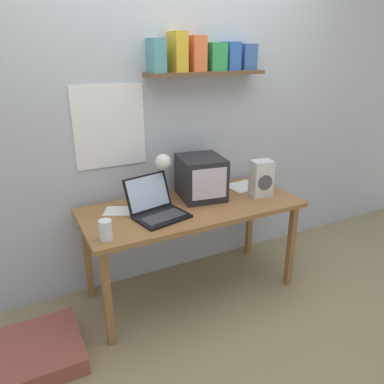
{
  "coord_description": "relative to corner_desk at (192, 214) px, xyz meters",
  "views": [
    {
      "loc": [
        -1.1,
        -2.15,
        1.74
      ],
      "look_at": [
        0.0,
        0.0,
        0.81
      ],
      "focal_mm": 35.0,
      "sensor_mm": 36.0,
      "label": 1
    }
  ],
  "objects": [
    {
      "name": "ground_plane",
      "position": [
        0.0,
        0.0,
        -0.64
      ],
      "size": [
        12.0,
        12.0,
        0.0
      ],
      "primitive_type": "plane",
      "color": "#92835F"
    },
    {
      "name": "back_wall",
      "position": [
        0.0,
        0.4,
        0.67
      ],
      "size": [
        5.6,
        0.24,
        2.6
      ],
      "color": "#B5BDC9",
      "rests_on": "ground_plane"
    },
    {
      "name": "loose_paper_near_laptop",
      "position": [
        0.54,
        0.15,
        0.07
      ],
      "size": [
        0.26,
        0.24,
        0.0
      ],
      "rotation": [
        0.0,
        0.0,
        0.07
      ],
      "color": "white",
      "rests_on": "corner_desk"
    },
    {
      "name": "crt_monitor",
      "position": [
        0.13,
        0.11,
        0.22
      ],
      "size": [
        0.35,
        0.38,
        0.3
      ],
      "rotation": [
        0.0,
        0.0,
        -0.14
      ],
      "color": "#232326",
      "rests_on": "corner_desk"
    },
    {
      "name": "corner_desk",
      "position": [
        0.0,
        0.0,
        0.0
      ],
      "size": [
        1.54,
        0.66,
        0.71
      ],
      "color": "#996639",
      "rests_on": "ground_plane"
    },
    {
      "name": "space_heater",
      "position": [
        0.54,
        -0.06,
        0.2
      ],
      "size": [
        0.17,
        0.14,
        0.27
      ],
      "rotation": [
        0.0,
        0.0,
        -0.14
      ],
      "color": "silver",
      "rests_on": "corner_desk"
    },
    {
      "name": "desk_lamp",
      "position": [
        -0.17,
        0.12,
        0.33
      ],
      "size": [
        0.12,
        0.18,
        0.37
      ],
      "rotation": [
        0.0,
        0.0,
        0.18
      ],
      "color": "silver",
      "rests_on": "corner_desk"
    },
    {
      "name": "juice_glass",
      "position": [
        -0.67,
        -0.23,
        0.12
      ],
      "size": [
        0.08,
        0.08,
        0.12
      ],
      "color": "white",
      "rests_on": "corner_desk"
    },
    {
      "name": "loose_paper_near_monitor",
      "position": [
        -0.48,
        0.13,
        0.07
      ],
      "size": [
        0.25,
        0.23,
        0.0
      ],
      "rotation": [
        0.0,
        0.0,
        -0.46
      ],
      "color": "white",
      "rests_on": "corner_desk"
    },
    {
      "name": "laptop",
      "position": [
        -0.28,
        -0.03,
        0.13
      ],
      "size": [
        0.39,
        0.39,
        0.24
      ],
      "rotation": [
        0.0,
        0.0,
        0.22
      ],
      "color": "black",
      "rests_on": "corner_desk"
    },
    {
      "name": "floor_cushion",
      "position": [
        -1.13,
        -0.2,
        -0.59
      ],
      "size": [
        0.51,
        0.51,
        0.11
      ],
      "color": "#994C41",
      "rests_on": "ground_plane"
    }
  ]
}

